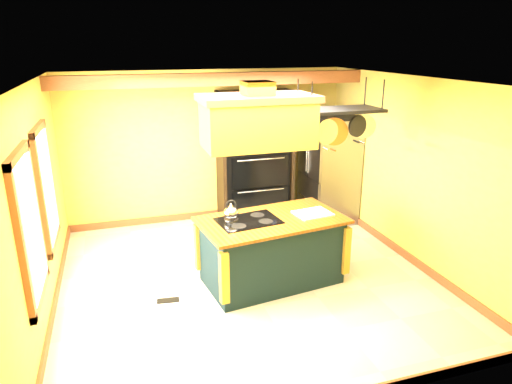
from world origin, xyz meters
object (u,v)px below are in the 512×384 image
kitchen_island (271,250)px  hutch (255,171)px  refrigerator (329,171)px  pot_rack (339,118)px  range_hood (258,120)px

kitchen_island → hutch: (0.51, 2.40, 0.43)m
kitchen_island → refrigerator: bearing=39.6°
kitchen_island → refrigerator: (1.77, 1.93, 0.45)m
pot_rack → hutch: bearing=99.6°
kitchen_island → pot_rack: 1.96m
range_hood → kitchen_island: bearing=0.1°
pot_rack → refrigerator: (0.86, 1.92, -1.29)m
pot_rack → range_hood: bearing=-179.4°
pot_rack → refrigerator: 2.46m
kitchen_island → range_hood: bearing=172.3°
range_hood → pot_rack: 1.11m
refrigerator → hutch: size_ratio=0.81×
kitchen_island → pot_rack: pot_rack is taller
kitchen_island → refrigerator: refrigerator is taller
range_hood → refrigerator: 3.06m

